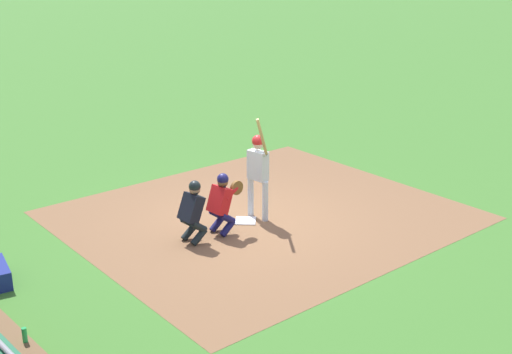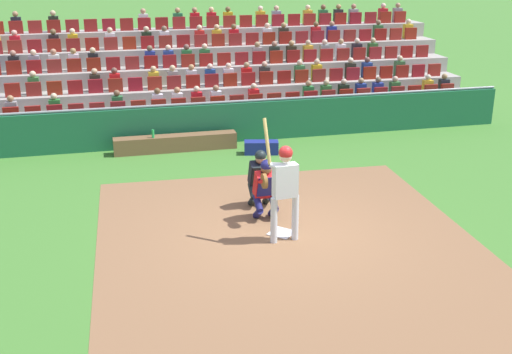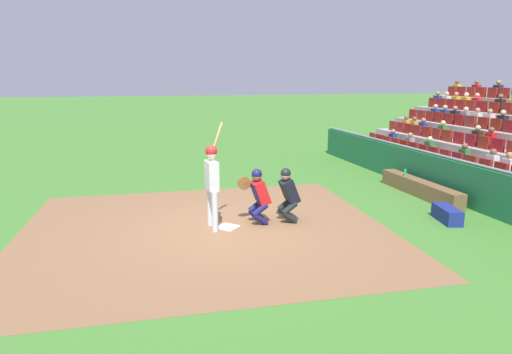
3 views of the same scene
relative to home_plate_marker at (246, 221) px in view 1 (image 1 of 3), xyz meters
The scene contains 8 objects.
ground_plane 0.02m from the home_plate_marker, ahead, with size 160.00×160.00×0.00m, color #417C2E.
infield_dirt_patch 0.50m from the home_plate_marker, 90.00° to the left, with size 7.07×7.97×0.01m, color brown.
home_plate_marker is the anchor object (origin of this frame).
batter_at_plate 1.21m from the home_plate_marker, 80.29° to the left, with size 0.64×0.47×2.34m.
catcher_crouching 1.04m from the home_plate_marker, 79.60° to the right, with size 0.47×0.72×1.30m.
home_plate_umpire 1.60m from the home_plate_marker, 87.05° to the right, with size 0.46×0.45×1.30m.
dugout_bench 6.00m from the home_plate_marker, 77.38° to the right, with size 3.31×0.40×0.44m, color brown.
water_bottle_on_bench 6.09m from the home_plate_marker, 71.61° to the right, with size 0.07×0.07×0.22m, color green.
Camera 1 is at (9.98, -8.76, 5.67)m, focal length 46.99 mm.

